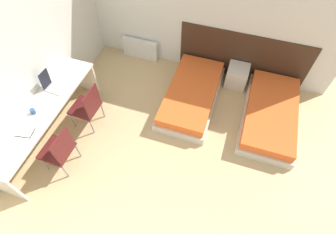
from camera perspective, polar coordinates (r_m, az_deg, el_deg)
wall_back at (r=5.38m, az=7.22°, el=21.78°), size 5.58×0.05×2.70m
wall_left at (r=4.81m, az=-28.60°, el=10.70°), size 0.05×5.36×2.70m
headboard_panel at (r=5.76m, az=15.84°, el=12.50°), size 2.64×0.03×1.09m
bed_near_window at (r=5.33m, az=5.17°, el=4.83°), size 0.99×1.96×0.35m
bed_near_door at (r=5.36m, az=21.34°, el=0.56°), size 0.99×1.96×0.35m
nightstand at (r=5.78m, az=14.77°, el=8.67°), size 0.42×0.43×0.46m
radiator at (r=6.27m, az=-6.05°, el=14.55°), size 0.82×0.12×0.46m
desk at (r=4.90m, az=-25.31°, el=0.50°), size 0.60×2.49×0.78m
chair_near_laptop at (r=4.90m, az=-17.14°, el=2.28°), size 0.48×0.48×0.95m
chair_near_notebook at (r=4.54m, az=-22.64°, el=-6.52°), size 0.47×0.47×0.95m
laptop at (r=4.96m, az=-23.85°, el=6.22°), size 0.38×0.24×0.38m
open_notebook at (r=4.60m, az=-28.76°, el=-2.88°), size 0.29×0.22×0.02m
mug at (r=4.75m, az=-27.36°, el=1.09°), size 0.08×0.08×0.09m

